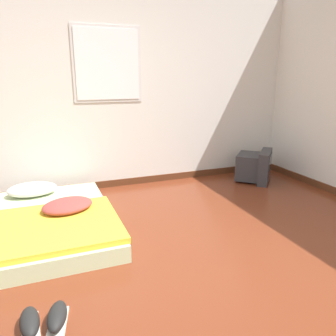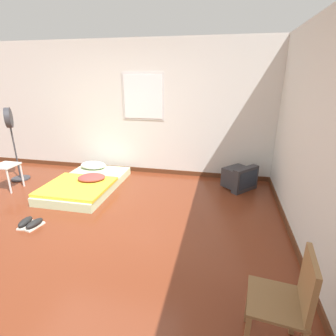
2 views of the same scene
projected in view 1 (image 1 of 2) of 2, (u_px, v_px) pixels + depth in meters
name	position (u px, v px, depth m)	size (l,w,h in m)	color
ground_plane	(161.00, 301.00, 2.14)	(20.00, 20.00, 0.00)	maroon
wall_back	(92.00, 87.00, 3.98)	(7.82, 0.08, 2.60)	silver
mattress_bed	(53.00, 219.00, 3.12)	(1.09, 1.72, 0.29)	beige
crt_tv	(255.00, 166.00, 4.57)	(0.66, 0.66, 0.43)	#333338
sneaker_pair	(44.00, 320.00, 1.90)	(0.29, 0.28, 0.10)	silver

